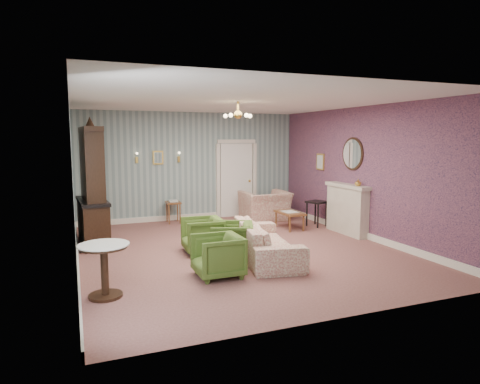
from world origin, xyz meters
name	(u,v)px	position (x,y,z in m)	size (l,w,h in m)	color
floor	(238,249)	(0.00, 0.00, 0.00)	(7.00, 7.00, 0.00)	#87574F
ceiling	(238,101)	(0.00, 0.00, 2.90)	(7.00, 7.00, 0.00)	white
wall_back	(191,166)	(0.00, 3.50, 1.45)	(6.00, 6.00, 0.00)	slate
wall_front	(345,202)	(0.00, -3.50, 1.45)	(6.00, 6.00, 0.00)	slate
wall_left	(73,183)	(-3.00, 0.00, 1.45)	(7.00, 7.00, 0.00)	slate
wall_right	(364,173)	(3.00, 0.00, 1.45)	(7.00, 7.00, 0.00)	slate
wall_right_floral	(364,173)	(2.98, 0.00, 1.45)	(7.00, 7.00, 0.00)	#AD5662
door	(236,178)	(1.30, 3.46, 1.08)	(1.12, 0.12, 2.16)	white
olive_chair_a	(218,254)	(-0.91, -1.43, 0.37)	(0.72, 0.68, 0.74)	#456222
olive_chair_b	(232,239)	(-0.36, -0.61, 0.38)	(0.74, 0.69, 0.76)	#456222
olive_chair_c	(202,233)	(-0.72, 0.07, 0.37)	(0.73, 0.68, 0.75)	#456222
sofa_chintz	(266,235)	(0.26, -0.75, 0.44)	(2.27, 0.66, 0.89)	#99463D
wingback_chair	(265,201)	(1.79, 2.57, 0.52)	(1.20, 0.78, 1.05)	#99463D
dresser	(91,183)	(-2.65, 1.51, 1.29)	(0.54, 1.55, 2.58)	black
fireplace	(347,209)	(2.86, 0.40, 0.58)	(0.30, 1.40, 1.16)	beige
mantel_vase	(358,183)	(2.84, 0.00, 1.23)	(0.15, 0.15, 0.15)	gold
oval_mirror	(352,154)	(2.96, 0.40, 1.85)	(0.04, 0.76, 0.84)	white
framed_print	(320,162)	(2.97, 1.75, 1.60)	(0.04, 0.34, 0.42)	gold
coffee_table	(289,220)	(1.88, 1.36, 0.21)	(0.46, 0.83, 0.43)	brown
side_table_black	(317,214)	(2.65, 1.37, 0.32)	(0.43, 0.43, 0.64)	black
pedestal_table	(105,270)	(-2.65, -1.70, 0.38)	(0.70, 0.70, 0.76)	black
nesting_table	(173,211)	(-0.59, 3.15, 0.30)	(0.36, 0.47, 0.61)	brown
gilt_mirror_back	(158,158)	(-0.90, 3.46, 1.70)	(0.28, 0.06, 0.36)	gold
sconce_left	(137,158)	(-1.45, 3.44, 1.70)	(0.16, 0.12, 0.30)	gold
sconce_right	(179,157)	(-0.35, 3.44, 1.70)	(0.16, 0.12, 0.30)	gold
chandelier	(238,116)	(0.00, 0.00, 2.63)	(0.56, 0.56, 0.36)	gold
burgundy_cushion	(266,204)	(1.74, 2.42, 0.48)	(0.38, 0.10, 0.38)	maroon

